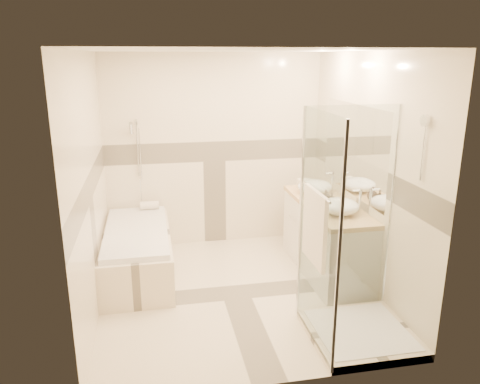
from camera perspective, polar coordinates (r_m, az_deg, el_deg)
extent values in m
cube|color=beige|center=(5.15, -0.57, -12.18)|extent=(2.80, 3.00, 0.01)
cube|color=white|center=(4.53, -0.67, 16.97)|extent=(2.80, 3.00, 0.01)
cube|color=beige|center=(6.14, -3.17, 4.96)|extent=(2.80, 0.01, 2.50)
cube|color=beige|center=(3.29, 4.15, -5.12)|extent=(2.80, 0.01, 2.50)
cube|color=beige|center=(4.65, -17.89, 0.53)|extent=(0.01, 3.00, 2.50)
cube|color=beige|center=(5.12, 15.04, 2.16)|extent=(0.01, 3.00, 2.50)
cube|color=white|center=(5.34, 13.65, 5.01)|extent=(0.01, 1.60, 1.00)
cylinder|color=silver|center=(6.03, -12.39, 5.37)|extent=(0.02, 0.02, 0.70)
cube|color=beige|center=(5.56, -12.35, -7.42)|extent=(0.75, 1.70, 0.50)
cube|color=white|center=(5.46, -12.53, -4.72)|extent=(0.69, 1.60, 0.06)
ellipsoid|color=white|center=(5.48, -12.50, -5.21)|extent=(0.56, 1.40, 0.16)
cube|color=silver|center=(5.53, 10.43, -5.77)|extent=(0.55, 1.60, 0.80)
cylinder|color=silver|center=(5.03, 9.07, -6.12)|extent=(0.01, 0.24, 0.01)
cylinder|color=silver|center=(5.74, 6.37, -3.17)|extent=(0.01, 0.24, 0.01)
cube|color=tan|center=(5.39, 10.66, -1.57)|extent=(0.57, 1.62, 0.05)
cube|color=beige|center=(4.53, 14.43, -16.42)|extent=(0.90, 0.90, 0.08)
cube|color=white|center=(4.51, 14.47, -15.94)|extent=(0.80, 0.80, 0.01)
cube|color=white|center=(3.92, 9.54, -5.04)|extent=(0.01, 0.90, 2.00)
cube|color=white|center=(4.47, 12.92, -2.55)|extent=(0.90, 0.01, 2.00)
cylinder|color=silver|center=(3.53, 11.99, -7.61)|extent=(0.03, 0.03, 2.00)
cylinder|color=silver|center=(4.31, 7.40, -2.94)|extent=(0.03, 0.03, 2.00)
cylinder|color=silver|center=(4.67, 17.96, -2.13)|extent=(0.03, 0.03, 2.00)
cylinder|color=silver|center=(4.08, 21.60, 8.12)|extent=(0.03, 0.10, 0.10)
cylinder|color=silver|center=(3.79, 9.28, 0.00)|extent=(0.02, 0.60, 0.02)
cube|color=white|center=(3.88, 9.08, -4.26)|extent=(0.04, 0.48, 0.62)
ellipsoid|color=white|center=(5.70, 9.10, 0.62)|extent=(0.41, 0.41, 0.17)
ellipsoid|color=white|center=(5.02, 12.06, -1.71)|extent=(0.41, 0.41, 0.16)
cylinder|color=silver|center=(5.77, 11.23, 1.18)|extent=(0.03, 0.03, 0.26)
cylinder|color=silver|center=(5.73, 10.86, 2.23)|extent=(0.09, 0.02, 0.02)
cylinder|color=silver|center=(5.10, 14.42, -1.02)|extent=(0.03, 0.03, 0.26)
cylinder|color=silver|center=(5.05, 14.04, 0.15)|extent=(0.09, 0.02, 0.02)
imported|color=black|center=(5.22, 11.10, -0.96)|extent=(0.08, 0.08, 0.16)
imported|color=black|center=(5.37, 10.43, -0.50)|extent=(0.13, 0.13, 0.15)
cube|color=white|center=(5.99, 8.11, 1.01)|extent=(0.18, 0.28, 0.08)
cylinder|color=white|center=(6.09, -10.96, -1.60)|extent=(0.23, 0.11, 0.11)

